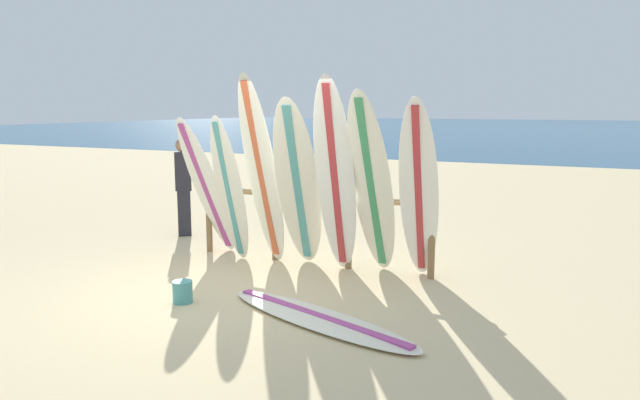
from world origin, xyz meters
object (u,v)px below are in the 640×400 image
object	(u,v)px
beachgoer_standing	(183,183)
surfboard_leaning_far_right	(419,192)
surfboard_leaning_center_left	(262,171)
surfboard_leaning_center_right	(335,178)
surfboard_rack	(311,214)
surfboard_lying_on_sand	(319,318)
surfboard_leaning_left	(230,190)
surfboard_leaning_far_left	(207,187)
sand_bucket	(183,292)
surfboard_leaning_right	(372,186)
surfboard_leaning_center	(298,186)

from	to	relation	value
beachgoer_standing	surfboard_leaning_far_right	bearing A→B (deg)	-13.27
surfboard_leaning_center_left	surfboard_leaning_center_right	size ratio (longest dim) A/B	1.02
surfboard_rack	surfboard_leaning_far_right	distance (m)	1.69
surfboard_leaning_center_right	surfboard_lying_on_sand	world-z (taller)	surfboard_leaning_center_right
surfboard_leaning_left	beachgoer_standing	bearing A→B (deg)	145.92
surfboard_leaning_far_left	surfboard_leaning_left	size ratio (longest dim) A/B	0.99
surfboard_leaning_far_right	surfboard_leaning_left	bearing A→B (deg)	-177.31
sand_bucket	surfboard_leaning_far_left	bearing A→B (deg)	117.93
surfboard_leaning_center_right	surfboard_leaning_left	bearing A→B (deg)	178.92
surfboard_rack	sand_bucket	xyz separation A→B (m)	(-0.55, -2.13, -0.59)
surfboard_leaning_center_right	surfboard_lying_on_sand	xyz separation A→B (m)	(0.53, -1.59, -1.25)
surfboard_lying_on_sand	surfboard_leaning_far_left	bearing A→B (deg)	146.40
surfboard_rack	beachgoer_standing	world-z (taller)	beachgoer_standing
surfboard_leaning_far_left	surfboard_lying_on_sand	world-z (taller)	surfboard_leaning_far_left
surfboard_leaning_center_left	surfboard_leaning_center_right	bearing A→B (deg)	-3.90
surfboard_leaning_left	surfboard_leaning_right	distance (m)	2.08
surfboard_leaning_far_left	surfboard_leaning_right	size ratio (longest dim) A/B	0.86
surfboard_leaning_far_left	surfboard_leaning_left	xyz separation A→B (m)	(0.47, -0.12, 0.01)
beachgoer_standing	sand_bucket	world-z (taller)	beachgoer_standing
surfboard_leaning_far_right	surfboard_lying_on_sand	distance (m)	2.14
surfboard_rack	surfboard_leaning_center	size ratio (longest dim) A/B	1.53
surfboard_leaning_left	sand_bucket	size ratio (longest dim) A/B	8.41
surfboard_rack	sand_bucket	world-z (taller)	surfboard_rack
surfboard_leaning_center	sand_bucket	distance (m)	2.08
surfboard_rack	surfboard_leaning_far_left	size ratio (longest dim) A/B	1.72
surfboard_lying_on_sand	surfboard_leaning_center_left	bearing A→B (deg)	134.77
surfboard_leaning_far_left	sand_bucket	size ratio (longest dim) A/B	8.32
surfboard_rack	sand_bucket	bearing A→B (deg)	-104.38
surfboard_rack	surfboard_lying_on_sand	xyz separation A→B (m)	(1.10, -2.03, -0.67)
surfboard_leaning_center_left	surfboard_leaning_center	size ratio (longest dim) A/B	1.14
beachgoer_standing	sand_bucket	xyz separation A→B (m)	(2.22, -2.88, -0.79)
surfboard_leaning_center	surfboard_leaning_center_right	world-z (taller)	surfboard_leaning_center_right
surfboard_leaning_right	surfboard_lying_on_sand	bearing A→B (deg)	-87.29
surfboard_leaning_center_left	beachgoer_standing	bearing A→B (deg)	153.27
surfboard_lying_on_sand	surfboard_leaning_far_right	bearing A→B (deg)	73.61
surfboard_leaning_right	sand_bucket	xyz separation A→B (m)	(-1.56, -1.81, -1.07)
surfboard_rack	sand_bucket	distance (m)	2.28
surfboard_leaning_center	sand_bucket	xyz separation A→B (m)	(-0.57, -1.71, -1.03)
surfboard_leaning_right	surfboard_lying_on_sand	size ratio (longest dim) A/B	0.92
surfboard_leaning_center	surfboard_leaning_far_left	bearing A→B (deg)	174.98
surfboard_leaning_far_left	beachgoer_standing	bearing A→B (deg)	140.06
surfboard_leaning_center_left	sand_bucket	xyz separation A→B (m)	(0.01, -1.77, -1.19)
surfboard_leaning_center_left	sand_bucket	bearing A→B (deg)	-89.58
surfboard_leaning_center_right	surfboard_leaning_right	xyz separation A→B (m)	(0.45, 0.12, -0.09)
surfboard_leaning_left	surfboard_leaning_far_right	bearing A→B (deg)	2.69
surfboard_leaning_center_left	surfboard_leaning_right	bearing A→B (deg)	1.47
surfboard_leaning_center	surfboard_leaning_right	size ratio (longest dim) A/B	0.96
surfboard_leaning_right	beachgoer_standing	xyz separation A→B (m)	(-3.78, 1.07, -0.29)
surfboard_leaning_left	surfboard_leaning_center	xyz separation A→B (m)	(1.08, -0.02, 0.12)
surfboard_lying_on_sand	sand_bucket	distance (m)	1.65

